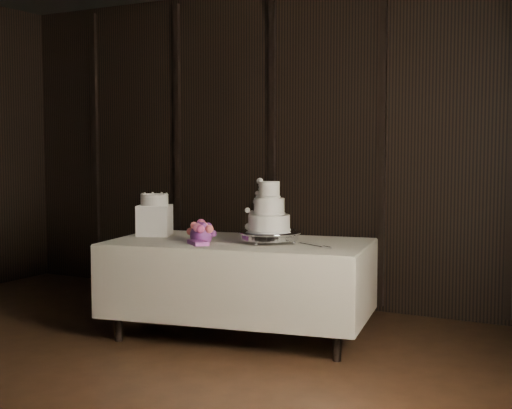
# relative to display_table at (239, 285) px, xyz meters

# --- Properties ---
(display_table) EXTENTS (2.15, 1.39, 0.76)m
(display_table) POSITION_rel_display_table_xyz_m (0.00, 0.00, 0.00)
(display_table) COLOR silver
(display_table) RESTS_ON ground
(cake_stand) EXTENTS (0.59, 0.59, 0.09)m
(cake_stand) POSITION_rel_display_table_xyz_m (0.26, 0.01, 0.39)
(cake_stand) COLOR silver
(cake_stand) RESTS_ON display_table
(wedding_cake) EXTENTS (0.35, 0.31, 0.38)m
(wedding_cake) POSITION_rel_display_table_xyz_m (0.23, -0.00, 0.58)
(wedding_cake) COLOR white
(wedding_cake) RESTS_ON cake_stand
(bouquet) EXTENTS (0.50, 0.51, 0.20)m
(bouquet) POSITION_rel_display_table_xyz_m (-0.22, -0.20, 0.41)
(bouquet) COLOR #D95E87
(bouquet) RESTS_ON display_table
(box_pedestal) EXTENTS (0.34, 0.34, 0.25)m
(box_pedestal) POSITION_rel_display_table_xyz_m (-0.80, -0.01, 0.47)
(box_pedestal) COLOR white
(box_pedestal) RESTS_ON display_table
(small_cake) EXTENTS (0.30, 0.30, 0.09)m
(small_cake) POSITION_rel_display_table_xyz_m (-0.80, -0.01, 0.64)
(small_cake) COLOR white
(small_cake) RESTS_ON box_pedestal
(cake_knife) EXTENTS (0.34, 0.19, 0.01)m
(cake_knife) POSITION_rel_display_table_xyz_m (0.60, 0.02, 0.35)
(cake_knife) COLOR silver
(cake_knife) RESTS_ON display_table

